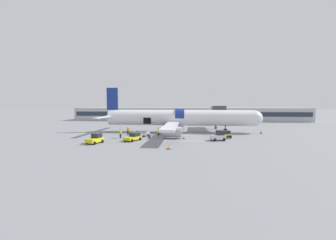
{
  "coord_description": "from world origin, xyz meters",
  "views": [
    {
      "loc": [
        -0.13,
        -44.07,
        6.35
      ],
      "look_at": [
        -4.56,
        1.77,
        2.92
      ],
      "focal_mm": 22.0,
      "sensor_mm": 36.0,
      "label": 1
    }
  ],
  "objects": [
    {
      "name": "airplane",
      "position": [
        -2.41,
        3.05,
        3.25
      ],
      "size": [
        36.89,
        34.06,
        10.31
      ],
      "color": "silver",
      "rests_on": "ground_plane"
    },
    {
      "name": "jet_bridge_stub",
      "position": [
        7.17,
        9.43,
        4.58
      ],
      "size": [
        3.18,
        11.19,
        6.09
      ],
      "color": "#4C4C51",
      "rests_on": "ground_plane"
    },
    {
      "name": "ground_crew_loader_a",
      "position": [
        -6.22,
        -1.19,
        0.89
      ],
      "size": [
        0.49,
        0.58,
        1.68
      ],
      "color": "#2D2D33",
      "rests_on": "ground_plane"
    },
    {
      "name": "ground_crew_driver",
      "position": [
        -12.91,
        -6.22,
        0.94
      ],
      "size": [
        0.53,
        0.61,
        1.78
      ],
      "color": "#1E2338",
      "rests_on": "ground_plane"
    },
    {
      "name": "terminal_strip",
      "position": [
        0.0,
        39.61,
        2.56
      ],
      "size": [
        90.65,
        11.28,
        5.12
      ],
      "color": "#B2B2B7",
      "rests_on": "ground_plane"
    },
    {
      "name": "suitcase_on_tarmac_spare",
      "position": [
        -7.33,
        -6.06,
        0.25
      ],
      "size": [
        0.49,
        0.42,
        0.6
      ],
      "color": "#721951",
      "rests_on": "ground_plane"
    },
    {
      "name": "safety_cone_nose",
      "position": [
        16.03,
        2.8,
        0.38
      ],
      "size": [
        0.6,
        0.6,
        0.8
      ],
      "color": "black",
      "rests_on": "ground_plane"
    },
    {
      "name": "safety_cone_wingtip",
      "position": [
        -0.83,
        -6.07,
        0.26
      ],
      "size": [
        0.51,
        0.51,
        0.57
      ],
      "color": "black",
      "rests_on": "ground_plane"
    },
    {
      "name": "ground_plane",
      "position": [
        0.0,
        0.0,
        0.0
      ],
      "size": [
        500.0,
        500.0,
        0.0
      ],
      "primitive_type": "plane",
      "color": "gray"
    },
    {
      "name": "baggage_tug_spare",
      "position": [
        7.05,
        -3.73,
        0.62
      ],
      "size": [
        2.52,
        3.16,
        1.4
      ],
      "color": "yellow",
      "rests_on": "ground_plane"
    },
    {
      "name": "baggage_tug_lead",
      "position": [
        -15.28,
        -11.86,
        0.69
      ],
      "size": [
        2.49,
        3.15,
        1.62
      ],
      "color": "yellow",
      "rests_on": "ground_plane"
    },
    {
      "name": "safety_cone_engine_left",
      "position": [
        -2.83,
        -15.15,
        0.27
      ],
      "size": [
        0.61,
        0.61,
        0.58
      ],
      "color": "black",
      "rests_on": "ground_plane"
    },
    {
      "name": "apron_marking_line",
      "position": [
        -2.31,
        -8.49,
        0.0
      ],
      "size": [
        19.0,
        2.17,
        0.01
      ],
      "color": "silver",
      "rests_on": "ground_plane"
    },
    {
      "name": "baggage_cart_loading",
      "position": [
        -9.41,
        -3.65,
        0.54
      ],
      "size": [
        4.06,
        2.63,
        1.08
      ],
      "color": "#B7BABF",
      "rests_on": "ground_plane"
    },
    {
      "name": "ground_crew_loader_b",
      "position": [
        -6.0,
        -3.36,
        0.81
      ],
      "size": [
        0.47,
        0.52,
        1.54
      ],
      "color": "#1E2338",
      "rests_on": "ground_plane"
    },
    {
      "name": "ground_crew_supervisor",
      "position": [
        -12.62,
        -2.25,
        0.94
      ],
      "size": [
        0.62,
        0.5,
        1.79
      ],
      "color": "#1E2338",
      "rests_on": "ground_plane"
    },
    {
      "name": "baggage_tug_mid",
      "position": [
        5.3,
        -7.26,
        0.75
      ],
      "size": [
        2.94,
        2.41,
        1.8
      ],
      "color": "silver",
      "rests_on": "ground_plane"
    },
    {
      "name": "baggage_tug_rear",
      "position": [
        -9.71,
        -8.78,
        0.61
      ],
      "size": [
        2.91,
        3.59,
        1.37
      ],
      "color": "yellow",
      "rests_on": "ground_plane"
    }
  ]
}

